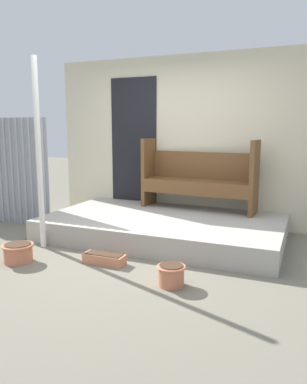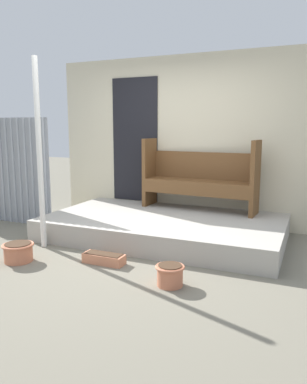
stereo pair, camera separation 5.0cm
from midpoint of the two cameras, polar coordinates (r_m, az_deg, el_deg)
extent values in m
plane|color=#706B5B|center=(4.50, -3.69, -9.78)|extent=(24.00, 24.00, 0.00)
cube|color=#A8A399|center=(5.21, 1.86, -5.35)|extent=(3.19, 1.83, 0.29)
cube|color=beige|center=(5.92, 5.30, 7.77)|extent=(4.39, 0.06, 2.60)
cube|color=black|center=(6.21, -2.61, 7.87)|extent=(0.80, 0.02, 2.00)
cylinder|color=#979CA5|center=(6.44, -21.88, 3.06)|extent=(0.04, 0.04, 1.66)
cylinder|color=#979CA5|center=(6.36, -21.10, 3.02)|extent=(0.04, 0.04, 1.66)
cylinder|color=#979CA5|center=(6.27, -20.30, 2.99)|extent=(0.04, 0.04, 1.66)
cylinder|color=#979CA5|center=(6.19, -19.48, 2.95)|extent=(0.04, 0.04, 1.66)
cylinder|color=#979CA5|center=(6.11, -18.63, 2.92)|extent=(0.04, 0.04, 1.66)
cylinder|color=#979CA5|center=(6.03, -17.76, 2.88)|extent=(0.04, 0.04, 1.66)
cylinder|color=#979CA5|center=(5.95, -16.87, 2.84)|extent=(0.04, 0.04, 1.66)
cylinder|color=#979CA5|center=(5.87, -15.95, 2.79)|extent=(0.04, 0.04, 1.66)
cylinder|color=white|center=(4.83, -16.70, 5.43)|extent=(0.07, 0.07, 2.34)
cube|color=brown|center=(5.92, -0.36, 3.08)|extent=(0.09, 0.40, 1.05)
cube|color=brown|center=(5.36, 15.49, 2.01)|extent=(0.09, 0.40, 1.05)
cube|color=brown|center=(5.60, 7.15, 1.57)|extent=(1.62, 0.52, 0.04)
cube|color=brown|center=(5.44, 6.44, 0.28)|extent=(1.59, 0.15, 0.16)
cube|color=brown|center=(5.74, 7.82, 4.01)|extent=(1.59, 0.16, 0.41)
cylinder|color=#C67251|center=(4.56, -19.60, -8.70)|extent=(0.31, 0.31, 0.21)
torus|color=#C67251|center=(4.53, -19.66, -7.61)|extent=(0.36, 0.36, 0.02)
cylinder|color=#422D1E|center=(4.53, -19.68, -7.42)|extent=(0.29, 0.29, 0.01)
cylinder|color=#C67251|center=(3.69, 2.93, -12.61)|extent=(0.25, 0.25, 0.20)
torus|color=#C67251|center=(3.65, 2.94, -11.33)|extent=(0.29, 0.29, 0.02)
cylinder|color=#422D1E|center=(3.65, 2.94, -11.10)|extent=(0.23, 0.23, 0.01)
cube|color=tan|center=(4.29, -7.22, -10.06)|extent=(0.48, 0.17, 0.11)
cube|color=#422D1E|center=(4.27, -7.24, -9.31)|extent=(0.42, 0.15, 0.01)
camera|label=1|loc=(0.03, -89.68, 0.06)|focal=35.00mm
camera|label=2|loc=(0.03, 90.32, -0.06)|focal=35.00mm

